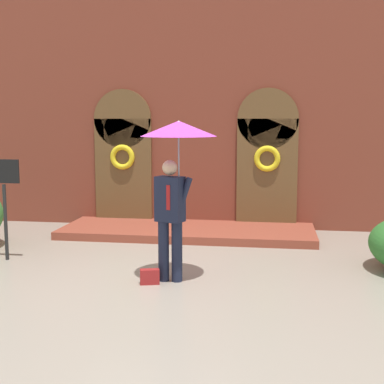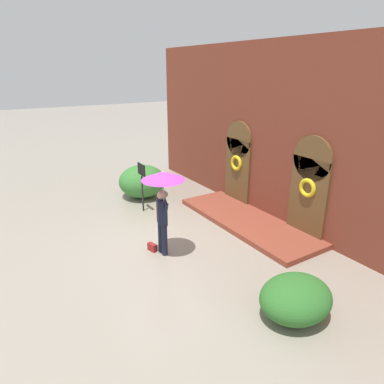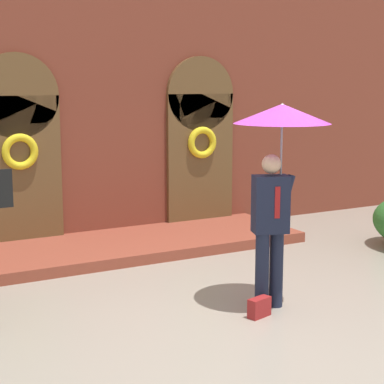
{
  "view_description": "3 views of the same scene",
  "coord_description": "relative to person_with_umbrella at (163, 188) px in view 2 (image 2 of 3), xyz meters",
  "views": [
    {
      "loc": [
        1.74,
        -7.69,
        2.37
      ],
      "look_at": [
        0.28,
        1.84,
        1.07
      ],
      "focal_mm": 50.0,
      "sensor_mm": 36.0,
      "label": 1
    },
    {
      "loc": [
        7.65,
        -3.83,
        4.77
      ],
      "look_at": [
        -0.24,
        1.11,
        1.38
      ],
      "focal_mm": 32.0,
      "sensor_mm": 36.0,
      "label": 2
    },
    {
      "loc": [
        -3.95,
        -6.0,
        2.6
      ],
      "look_at": [
        0.32,
        1.86,
        1.07
      ],
      "focal_mm": 60.0,
      "sensor_mm": 36.0,
      "label": 3
    }
  ],
  "objects": [
    {
      "name": "building_facade",
      "position": [
        -0.35,
        4.29,
        0.77
      ],
      "size": [
        14.0,
        2.3,
        5.6
      ],
      "color": "brown",
      "rests_on": "ground"
    },
    {
      "name": "handbag",
      "position": [
        -0.37,
        -0.2,
        -1.8
      ],
      "size": [
        0.3,
        0.19,
        0.22
      ],
      "primitive_type": "cube",
      "rotation": [
        0.0,
        0.0,
        0.27
      ],
      "color": "maroon",
      "rests_on": "ground"
    },
    {
      "name": "person_with_umbrella",
      "position": [
        0.0,
        0.0,
        0.0
      ],
      "size": [
        1.1,
        1.1,
        2.36
      ],
      "color": "#191E33",
      "rests_on": "ground"
    },
    {
      "name": "ground_plane",
      "position": [
        -0.35,
        0.13,
        -1.91
      ],
      "size": [
        80.0,
        80.0,
        0.0
      ],
      "primitive_type": "plane",
      "color": "gray"
    },
    {
      "name": "shrub_right",
      "position": [
        3.56,
        1.09,
        -1.48
      ],
      "size": [
        1.3,
        1.56,
        0.86
      ],
      "primitive_type": "ellipsoid",
      "color": "#2D6B28",
      "rests_on": "ground"
    },
    {
      "name": "shrub_left",
      "position": [
        -4.44,
        1.36,
        -1.29
      ],
      "size": [
        1.76,
        1.8,
        1.24
      ],
      "primitive_type": "ellipsoid",
      "color": "#387A33",
      "rests_on": "ground"
    },
    {
      "name": "sign_post",
      "position": [
        -3.09,
        0.77,
        -0.75
      ],
      "size": [
        0.56,
        0.06,
        1.72
      ],
      "color": "black",
      "rests_on": "ground"
    }
  ]
}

